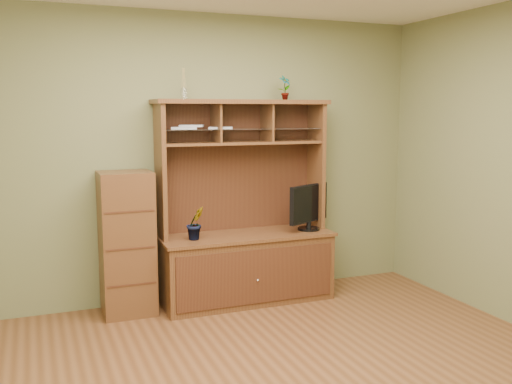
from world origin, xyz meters
TOP-DOWN VIEW (x-y plane):
  - room at (0.00, 0.00)m, footprint 4.54×4.04m
  - media_hutch at (0.36, 1.73)m, footprint 1.66×0.61m
  - monitor at (0.99, 1.65)m, footprint 0.51×0.30m
  - orchid_plant at (-0.15, 1.65)m, footprint 0.19×0.17m
  - top_plant at (0.80, 1.80)m, footprint 0.15×0.12m
  - reed_diffuser at (-0.19, 1.80)m, footprint 0.06×0.06m
  - magazines at (-0.06, 1.81)m, footprint 0.61×0.23m
  - side_cabinet at (-0.74, 1.78)m, footprint 0.45×0.42m

SIDE VIEW (x-z plane):
  - media_hutch at x=0.36m, z-range -0.43..1.47m
  - side_cabinet at x=-0.74m, z-range 0.00..1.27m
  - orchid_plant at x=-0.15m, z-range 0.65..0.95m
  - monitor at x=0.99m, z-range 0.66..1.11m
  - room at x=0.00m, z-range -0.02..2.72m
  - magazines at x=-0.06m, z-range 1.63..1.67m
  - reed_diffuser at x=-0.19m, z-range 1.87..2.15m
  - top_plant at x=0.80m, z-range 1.90..2.14m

